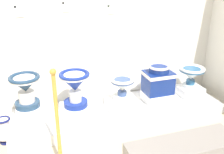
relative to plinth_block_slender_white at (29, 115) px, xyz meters
name	(u,v)px	position (x,y,z in m)	size (l,w,h in m)	color
wall_back	(108,5)	(1.20, 0.54, 1.20)	(3.58, 0.06, 2.94)	white
display_platform	(119,111)	(1.20, 0.08, -0.20)	(2.93, 0.82, 0.14)	white
plinth_block_slender_white	(29,115)	(0.00, 0.00, 0.00)	(0.29, 0.40, 0.25)	white
antique_toilet_slender_white	(25,87)	(0.00, 0.00, 0.38)	(0.36, 0.36, 0.39)	navy
plinth_block_pale_glazed	(76,111)	(0.59, 0.03, -0.05)	(0.38, 0.38, 0.15)	white
antique_toilet_pale_glazed	(75,85)	(0.59, 0.03, 0.32)	(0.38, 0.38, 0.45)	navy
plinth_block_central_ornate	(122,104)	(1.22, 0.02, -0.06)	(0.39, 0.34, 0.14)	white
antique_toilet_central_ornate	(122,86)	(1.22, 0.02, 0.22)	(0.33, 0.33, 0.32)	white
plinth_block_broad_patterned	(157,97)	(1.78, 0.07, -0.06)	(0.36, 0.38, 0.14)	white
antique_toilet_broad_patterned	(158,79)	(1.78, 0.07, 0.22)	(0.40, 0.32, 0.41)	navy
plinth_block_rightmost	(189,91)	(2.35, 0.11, -0.06)	(0.36, 0.32, 0.13)	white
antique_toilet_rightmost	(191,74)	(2.35, 0.11, 0.22)	(0.38, 0.38, 0.31)	white
info_placard_first	(19,11)	(0.03, 0.50, 1.19)	(0.12, 0.01, 0.16)	white
info_placard_second	(66,6)	(0.61, 0.50, 1.22)	(0.10, 0.01, 0.15)	white
info_placard_third	(111,9)	(1.22, 0.50, 1.16)	(0.11, 0.01, 0.13)	white
decorative_vase_corner	(5,132)	(-0.29, -0.07, -0.13)	(0.25, 0.25, 0.32)	navy
stanchion_post_near_left	(59,137)	(0.27, -0.67, 0.07)	(0.25, 0.25, 1.08)	gold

